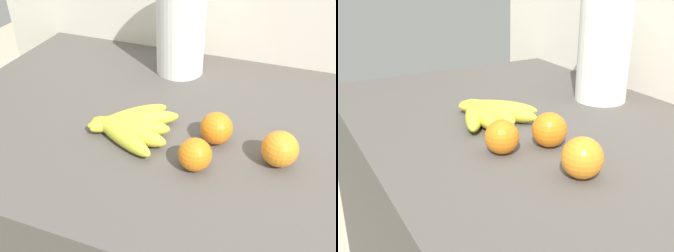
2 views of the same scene
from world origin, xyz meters
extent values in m
cube|color=silver|center=(0.00, 0.40, 0.65)|extent=(1.98, 0.06, 1.30)
ellipsoid|color=gold|center=(-0.31, -0.12, 0.95)|extent=(0.18, 0.11, 0.04)
ellipsoid|color=gold|center=(-0.30, -0.10, 0.96)|extent=(0.19, 0.07, 0.04)
ellipsoid|color=gold|center=(-0.31, -0.09, 0.96)|extent=(0.18, 0.08, 0.04)
ellipsoid|color=gold|center=(-0.31, -0.06, 0.96)|extent=(0.19, 0.14, 0.04)
ellipsoid|color=gold|center=(-0.32, -0.06, 0.95)|extent=(0.15, 0.16, 0.04)
sphere|color=orange|center=(-0.13, -0.05, 0.97)|extent=(0.07, 0.07, 0.07)
sphere|color=orange|center=(0.00, -0.07, 0.97)|extent=(0.07, 0.07, 0.07)
sphere|color=orange|center=(-0.15, -0.14, 0.97)|extent=(0.06, 0.06, 0.06)
cylinder|color=white|center=(-0.30, 0.23, 1.07)|extent=(0.13, 0.13, 0.27)
cylinder|color=gray|center=(-0.30, 0.23, 1.08)|extent=(0.02, 0.02, 0.30)
camera|label=1|loc=(-0.01, -0.65, 1.41)|focal=39.34mm
camera|label=2|loc=(0.48, -0.49, 1.27)|focal=45.32mm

